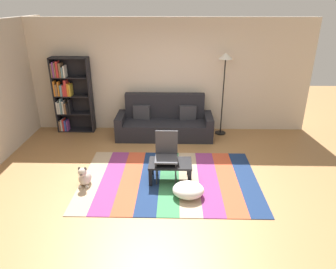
{
  "coord_description": "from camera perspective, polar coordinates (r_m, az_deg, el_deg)",
  "views": [
    {
      "loc": [
        0.14,
        -4.85,
        3.0
      ],
      "look_at": [
        0.02,
        0.59,
        0.65
      ],
      "focal_mm": 32.86,
      "sensor_mm": 36.0,
      "label": 1
    }
  ],
  "objects": [
    {
      "name": "ground_plane",
      "position": [
        5.7,
        -0.31,
        -8.38
      ],
      "size": [
        14.0,
        14.0,
        0.0
      ],
      "primitive_type": "plane",
      "color": "#9E7042"
    },
    {
      "name": "back_wall",
      "position": [
        7.58,
        0.22,
        10.79
      ],
      "size": [
        6.8,
        0.1,
        2.7
      ],
      "primitive_type": "cube",
      "color": "beige",
      "rests_on": "ground_plane"
    },
    {
      "name": "rug",
      "position": [
        5.69,
        0.26,
        -8.39
      ],
      "size": [
        3.21,
        2.18,
        0.01
      ],
      "color": "tan",
      "rests_on": "ground_plane"
    },
    {
      "name": "couch",
      "position": [
        7.37,
        -0.64,
        2.18
      ],
      "size": [
        2.26,
        0.8,
        1.0
      ],
      "color": "black",
      "rests_on": "ground_plane"
    },
    {
      "name": "bookshelf",
      "position": [
        7.88,
        -17.94,
        7.01
      ],
      "size": [
        0.9,
        0.28,
        1.83
      ],
      "color": "black",
      "rests_on": "ground_plane"
    },
    {
      "name": "coffee_table",
      "position": [
        5.54,
        0.41,
        -5.79
      ],
      "size": [
        0.77,
        0.47,
        0.36
      ],
      "color": "black",
      "rests_on": "rug"
    },
    {
      "name": "pouf",
      "position": [
        5.2,
        3.78,
        -10.22
      ],
      "size": [
        0.53,
        0.46,
        0.23
      ],
      "primitive_type": "ellipsoid",
      "color": "white",
      "rests_on": "rug"
    },
    {
      "name": "dog",
      "position": [
        5.67,
        -15.22,
        -7.6
      ],
      "size": [
        0.22,
        0.35,
        0.4
      ],
      "color": "beige",
      "rests_on": "ground_plane"
    },
    {
      "name": "standing_lamp",
      "position": [
        7.27,
        10.53,
        12.19
      ],
      "size": [
        0.32,
        0.32,
        1.96
      ],
      "color": "black",
      "rests_on": "ground_plane"
    },
    {
      "name": "tv_remote",
      "position": [
        5.54,
        0.67,
        -4.92
      ],
      "size": [
        0.13,
        0.14,
        0.02
      ],
      "primitive_type": "cube",
      "rotation": [
        0.0,
        0.0,
        -0.69
      ],
      "color": "black",
      "rests_on": "coffee_table"
    },
    {
      "name": "folding_chair",
      "position": [
        5.52,
        -0.3,
        -3.19
      ],
      "size": [
        0.4,
        0.4,
        0.9
      ],
      "rotation": [
        0.0,
        0.0,
        -0.4
      ],
      "color": "#38383D",
      "rests_on": "ground_plane"
    }
  ]
}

